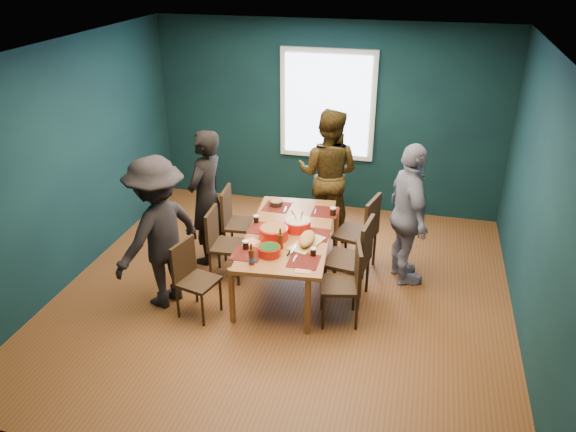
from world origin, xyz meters
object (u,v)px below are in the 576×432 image
(chair_right_far, at_px, (363,228))
(bowl_dumpling, at_px, (298,224))
(chair_left_near, at_px, (191,273))
(person_near_left, at_px, (158,233))
(chair_left_mid, at_px, (220,239))
(cutting_board, at_px, (307,240))
(person_far_left, at_px, (206,198))
(dining_table, at_px, (289,237))
(person_back, at_px, (328,174))
(person_right, at_px, (409,215))
(chair_right_mid, at_px, (356,254))
(chair_left_far, at_px, (234,218))
(bowl_herbs, at_px, (269,250))
(chair_right_near, at_px, (348,278))
(bowl_salad, at_px, (273,233))

(chair_right_far, height_order, bowl_dumpling, same)
(chair_left_near, bearing_deg, person_near_left, 176.65)
(chair_left_mid, height_order, cutting_board, chair_left_mid)
(person_far_left, bearing_deg, person_near_left, 1.28)
(dining_table, bearing_deg, chair_right_far, 29.04)
(person_back, height_order, person_right, person_back)
(person_far_left, bearing_deg, chair_right_far, 106.11)
(chair_right_mid, distance_m, bowl_dumpling, 0.74)
(chair_left_far, relative_size, bowl_herbs, 3.86)
(person_back, height_order, bowl_dumpling, person_back)
(chair_left_mid, bearing_deg, person_back, 50.71)
(chair_right_mid, relative_size, bowl_dumpling, 3.30)
(chair_left_mid, height_order, bowl_herbs, chair_left_mid)
(chair_right_mid, height_order, person_right, person_right)
(chair_right_mid, xyz_separation_m, person_near_left, (-2.04, -0.53, 0.27))
(chair_right_near, bearing_deg, person_near_left, 171.15)
(chair_right_near, xyz_separation_m, bowl_dumpling, (-0.67, 0.59, 0.25))
(chair_left_near, height_order, chair_right_near, chair_right_near)
(person_far_left, height_order, cutting_board, person_far_left)
(chair_left_mid, relative_size, cutting_board, 1.49)
(person_right, bearing_deg, chair_left_far, 66.44)
(chair_right_near, distance_m, person_back, 2.00)
(chair_right_far, relative_size, person_back, 0.56)
(dining_table, distance_m, person_near_left, 1.43)
(chair_right_mid, relative_size, bowl_salad, 3.06)
(chair_right_far, bearing_deg, bowl_dumpling, -132.46)
(person_right, bearing_deg, person_far_left, 70.92)
(person_back, relative_size, person_near_left, 1.03)
(bowl_salad, height_order, bowl_herbs, bowl_salad)
(chair_left_near, xyz_separation_m, person_right, (2.15, 1.21, 0.35))
(chair_left_mid, bearing_deg, chair_left_far, 87.22)
(dining_table, xyz_separation_m, bowl_dumpling, (0.08, 0.07, 0.13))
(person_far_left, bearing_deg, bowl_herbs, 59.63)
(chair_right_mid, relative_size, cutting_board, 1.70)
(chair_left_near, height_order, person_near_left, person_near_left)
(person_far_left, height_order, bowl_herbs, person_far_left)
(chair_left_far, distance_m, chair_right_near, 1.88)
(bowl_herbs, bearing_deg, person_back, 82.37)
(chair_left_mid, relative_size, chair_left_near, 1.03)
(dining_table, height_order, chair_left_near, chair_left_near)
(chair_left_near, bearing_deg, person_right, 43.57)
(dining_table, bearing_deg, chair_left_far, 143.09)
(chair_left_far, bearing_deg, bowl_salad, -50.07)
(chair_right_far, bearing_deg, cutting_board, -109.73)
(dining_table, xyz_separation_m, chair_right_far, (0.77, 0.53, -0.06))
(chair_left_mid, relative_size, chair_right_far, 0.89)
(chair_right_mid, xyz_separation_m, bowl_herbs, (-0.85, -0.44, 0.18))
(person_near_left, bearing_deg, bowl_dumpling, 141.20)
(dining_table, xyz_separation_m, cutting_board, (0.25, -0.24, 0.12))
(person_back, bearing_deg, chair_left_mid, 60.32)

